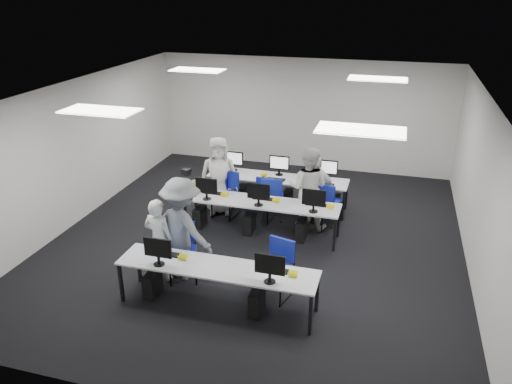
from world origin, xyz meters
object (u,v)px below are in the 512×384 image
(chair_7, at_px, (328,210))
(desk_front, at_px, (217,270))
(desk_mid, at_px, (261,204))
(student_1, at_px, (308,188))
(chair_2, at_px, (226,203))
(student_0, at_px, (159,239))
(chair_1, at_px, (276,279))
(chair_4, at_px, (314,214))
(student_3, at_px, (315,189))
(chair_6, at_px, (272,205))
(chair_0, at_px, (183,262))
(chair_5, at_px, (222,198))
(photographer, at_px, (182,229))
(chair_3, at_px, (262,207))
(student_2, at_px, (219,176))

(chair_7, bearing_deg, desk_front, -93.17)
(desk_mid, height_order, student_1, student_1)
(chair_2, distance_m, student_0, 2.76)
(chair_1, distance_m, chair_4, 2.70)
(student_1, bearing_deg, student_3, -105.74)
(chair_6, bearing_deg, chair_0, -118.61)
(chair_4, height_order, chair_6, chair_6)
(chair_0, distance_m, student_1, 3.15)
(chair_2, distance_m, chair_7, 2.25)
(chair_1, xyz_separation_m, student_3, (0.12, 2.95, 0.44))
(desk_mid, height_order, student_0, student_0)
(chair_2, distance_m, student_1, 1.93)
(desk_front, relative_size, student_1, 1.80)
(chair_4, xyz_separation_m, student_3, (-0.04, 0.25, 0.46))
(student_1, bearing_deg, chair_5, -6.97)
(desk_mid, distance_m, chair_2, 1.23)
(chair_2, relative_size, chair_4, 1.06)
(chair_4, bearing_deg, photographer, -130.10)
(chair_3, relative_size, chair_5, 1.11)
(chair_2, distance_m, student_2, 0.62)
(chair_2, bearing_deg, chair_0, -79.45)
(student_0, height_order, student_1, student_1)
(student_2, bearing_deg, chair_2, -56.91)
(chair_3, bearing_deg, student_2, 177.77)
(desk_mid, xyz_separation_m, student_2, (-1.18, 0.80, 0.19))
(desk_mid, distance_m, chair_6, 0.90)
(desk_front, relative_size, chair_2, 3.25)
(chair_0, xyz_separation_m, chair_6, (0.89, 2.79, -0.00))
(chair_6, relative_size, chair_7, 1.04)
(desk_mid, xyz_separation_m, chair_0, (-0.87, -1.97, -0.37))
(desk_mid, height_order, chair_5, chair_5)
(student_2, bearing_deg, student_3, -15.81)
(chair_1, xyz_separation_m, chair_2, (-1.81, 2.69, 0.00))
(chair_7, xyz_separation_m, student_3, (-0.30, -0.01, 0.45))
(chair_2, relative_size, student_3, 0.66)
(chair_4, height_order, student_3, student_3)
(chair_2, xyz_separation_m, chair_5, (-0.21, 0.31, -0.05))
(chair_1, distance_m, chair_6, 2.98)
(chair_6, bearing_deg, photographer, -119.29)
(student_3, bearing_deg, chair_4, -74.30)
(desk_front, bearing_deg, chair_0, 144.00)
(chair_3, xyz_separation_m, chair_6, (0.18, 0.14, 0.02))
(chair_0, bearing_deg, student_2, 74.43)
(chair_3, bearing_deg, desk_mid, -73.02)
(chair_7, xyz_separation_m, photographer, (-2.13, -2.81, 0.63))
(desk_mid, distance_m, student_2, 1.44)
(chair_0, xyz_separation_m, student_1, (1.72, 2.57, 0.58))
(chair_6, bearing_deg, student_1, -25.60)
(desk_front, relative_size, chair_5, 3.93)
(chair_0, distance_m, student_3, 3.42)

